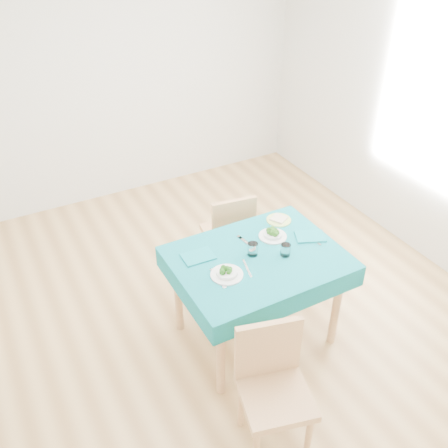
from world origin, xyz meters
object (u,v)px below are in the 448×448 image
chair_far (227,230)px  bowl_near (227,271)px  side_plate (279,220)px  table (256,297)px  chair_near (276,389)px  bowl_far (273,233)px

chair_far → bowl_near: chair_far is taller
side_plate → table: bearing=-140.7°
table → side_plate: 0.62m
bowl_near → chair_near: bearing=-96.6°
table → chair_near: (-0.37, -0.82, 0.12)m
table → side_plate: (0.38, 0.31, 0.38)m
chair_near → bowl_far: 1.17m
chair_far → bowl_far: (0.04, -0.61, 0.33)m
table → bowl_near: (-0.29, -0.07, 0.41)m
table → chair_near: 0.91m
chair_near → bowl_far: size_ratio=4.86×
table → bowl_near: bowl_near is taller
bowl_near → table: bearing=14.2°
table → chair_far: 0.79m
chair_near → bowl_near: (0.09, 0.75, 0.29)m
chair_near → side_plate: chair_near is taller
bowl_far → chair_near: bearing=-121.3°
chair_far → bowl_near: bearing=69.1°
table → side_plate: bearing=39.3°
chair_near → side_plate: (0.75, 1.13, 0.26)m
chair_near → table: bearing=80.2°
chair_near → chair_far: chair_near is taller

